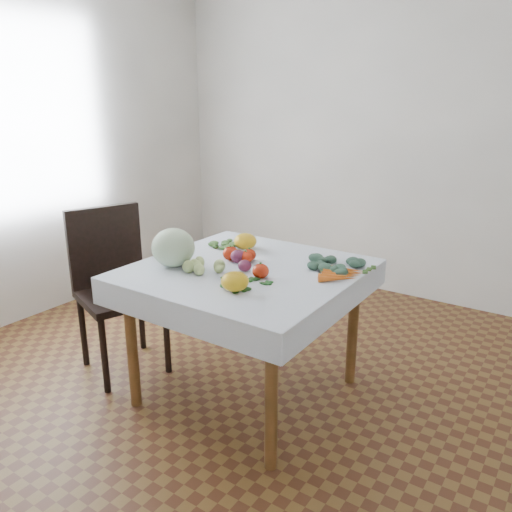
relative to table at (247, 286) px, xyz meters
The scene contains 20 objects.
ground 0.65m from the table, ahead, with size 4.00×4.00×0.00m, color brown.
back_wall 2.12m from the table, 90.00° to the left, with size 4.00×0.04×2.70m, color white.
left_wall 2.12m from the table, behind, with size 0.04×4.00×2.70m, color white.
table is the anchor object (origin of this frame).
tablecloth 0.10m from the table, ahead, with size 1.12×1.12×0.01m, color white.
chair 0.89m from the table, 169.07° to the right, with size 0.58×0.58×1.00m.
cabbage 0.44m from the table, 150.47° to the right, with size 0.23×0.23×0.21m, color beige.
tomato_a 0.18m from the table, 118.16° to the left, with size 0.08×0.08×0.07m, color red.
tomato_b 0.22m from the table, 31.15° to the right, with size 0.08×0.08×0.07m, color red.
tomato_c 0.21m from the table, 158.56° to the left, with size 0.09×0.09×0.08m, color red.
tomato_d 0.16m from the table, 127.96° to the left, with size 0.08×0.08×0.07m, color red.
heirloom_back 0.38m from the table, 126.29° to the left, with size 0.14×0.14×0.09m, color gold.
heirloom_front 0.37m from the table, 64.12° to the right, with size 0.13×0.13×0.09m, color gold.
onion_a 0.14m from the table, 64.34° to the right, with size 0.07×0.07×0.06m, color #4E162F.
onion_b 0.17m from the table, 152.39° to the left, with size 0.09×0.09×0.07m, color #4E162F.
tomatillo_cluster 0.26m from the table, 127.23° to the right, with size 0.15×0.15×0.05m.
carrot_bunch 0.52m from the table, 18.18° to the left, with size 0.20×0.27×0.03m.
kale_bunch 0.46m from the table, 35.97° to the left, with size 0.30×0.22×0.04m.
basil_bunch 0.27m from the table, 62.99° to the right, with size 0.26×0.18×0.01m.
dill_bunch 0.43m from the table, 139.97° to the left, with size 0.22×0.17×0.02m.
Camera 1 is at (1.45, -2.05, 1.61)m, focal length 35.00 mm.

